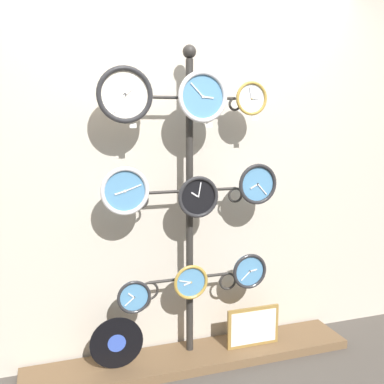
% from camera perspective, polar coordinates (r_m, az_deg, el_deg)
% --- Properties ---
extents(shop_wall, '(4.40, 0.04, 2.80)m').
position_cam_1_polar(shop_wall, '(3.01, -1.27, 5.23)').
color(shop_wall, '#BCB2A3').
rests_on(shop_wall, ground_plane).
extents(low_shelf, '(2.20, 0.36, 0.06)m').
position_cam_1_polar(low_shelf, '(3.21, 0.06, -20.28)').
color(low_shelf, brown).
rests_on(low_shelf, ground_plane).
extents(display_stand, '(0.75, 0.37, 2.06)m').
position_cam_1_polar(display_stand, '(2.96, -0.31, -6.92)').
color(display_stand, '#282623').
rests_on(display_stand, ground_plane).
extents(clock_top_left, '(0.33, 0.04, 0.33)m').
position_cam_1_polar(clock_top_left, '(2.66, -8.54, 12.12)').
color(clock_top_left, silver).
extents(clock_top_center, '(0.31, 0.04, 0.31)m').
position_cam_1_polar(clock_top_center, '(2.75, 1.35, 12.01)').
color(clock_top_center, '#4C84B2').
extents(clock_top_right, '(0.21, 0.04, 0.21)m').
position_cam_1_polar(clock_top_right, '(2.93, 7.53, 11.69)').
color(clock_top_right, silver).
extents(clock_middle_left, '(0.29, 0.04, 0.29)m').
position_cam_1_polar(clock_middle_left, '(2.67, -8.52, 0.13)').
color(clock_middle_left, '#4C84B2').
extents(clock_middle_center, '(0.26, 0.04, 0.26)m').
position_cam_1_polar(clock_middle_center, '(2.80, 0.77, -0.63)').
color(clock_middle_center, black).
extents(clock_middle_right, '(0.27, 0.04, 0.27)m').
position_cam_1_polar(clock_middle_right, '(2.97, 8.31, 1.01)').
color(clock_middle_right, '#4C84B2').
extents(clock_bottom_left, '(0.21, 0.04, 0.21)m').
position_cam_1_polar(clock_bottom_left, '(2.86, -7.39, -13.07)').
color(clock_bottom_left, '#4C84B2').
extents(clock_bottom_center, '(0.23, 0.04, 0.23)m').
position_cam_1_polar(clock_bottom_center, '(2.95, -0.17, -11.35)').
color(clock_bottom_center, '#4C84B2').
extents(clock_bottom_right, '(0.24, 0.04, 0.24)m').
position_cam_1_polar(clock_bottom_right, '(3.10, 7.30, -9.93)').
color(clock_bottom_right, '#4C84B2').
extents(vinyl_record, '(0.34, 0.01, 0.34)m').
position_cam_1_polar(vinyl_record, '(2.99, -9.54, -18.39)').
color(vinyl_record, black).
rests_on(vinyl_record, low_shelf).
extents(picture_frame, '(0.38, 0.02, 0.28)m').
position_cam_1_polar(picture_frame, '(3.25, 7.77, -16.60)').
color(picture_frame, olive).
rests_on(picture_frame, low_shelf).
extents(price_tag_upper, '(0.04, 0.00, 0.03)m').
position_cam_1_polar(price_tag_upper, '(2.67, -7.49, 8.37)').
color(price_tag_upper, white).
extents(price_tag_mid, '(0.04, 0.00, 0.03)m').
position_cam_1_polar(price_tag_mid, '(2.76, 2.18, 8.51)').
color(price_tag_mid, white).
extents(price_tag_lower, '(0.04, 0.00, 0.03)m').
position_cam_1_polar(price_tag_lower, '(2.93, 8.02, 9.27)').
color(price_tag_lower, white).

